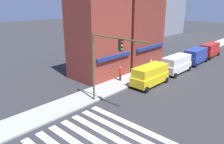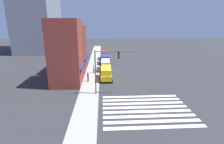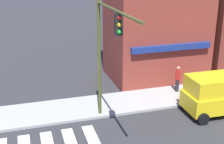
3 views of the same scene
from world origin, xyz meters
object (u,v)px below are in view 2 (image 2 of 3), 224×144
traffic_signal (105,64)px  van_blue (105,59)px  van_white (105,65)px  van_yellow (106,73)px  van_red (105,55)px  pedestrian_red_jacket (88,76)px  pedestrian_white_shirt (94,69)px

traffic_signal → van_blue: (20.01, -0.26, -3.35)m
traffic_signal → van_white: traffic_signal is taller
van_yellow → van_red: 18.65m
van_white → van_red: same height
pedestrian_red_jacket → van_blue: bearing=-46.8°
van_yellow → pedestrian_red_jacket: size_ratio=2.85×
traffic_signal → pedestrian_white_shirt: size_ratio=3.78×
van_blue → pedestrian_white_shirt: van_blue is taller
van_yellow → van_white: (6.39, 0.00, 0.00)m
van_blue → van_red: bearing=-0.9°
van_yellow → van_red: size_ratio=1.00×
van_white → van_red: size_ratio=1.01×
van_blue → van_red: same height
traffic_signal → van_white: bearing=-1.1°
traffic_signal → van_red: (25.87, -0.26, -3.35)m
van_blue → traffic_signal: bearing=178.3°
van_blue → pedestrian_red_jacket: (-14.20, 3.30, -0.21)m
van_blue → pedestrian_red_jacket: bearing=166.0°
traffic_signal → van_blue: traffic_signal is taller
pedestrian_red_jacket → pedestrian_white_shirt: 5.49m
pedestrian_red_jacket → traffic_signal: bearing=173.9°
van_white → pedestrian_red_jacket: bearing=158.7°
pedestrian_red_jacket → van_white: bearing=-56.7°
pedestrian_white_shirt → van_yellow: bearing=97.2°
van_red → van_white: bearing=179.3°
van_yellow → van_blue: bearing=1.2°
pedestrian_white_shirt → van_red: bearing=-124.6°
pedestrian_white_shirt → van_white: bearing=-161.6°
van_white → pedestrian_red_jacket: 8.47m
traffic_signal → pedestrian_red_jacket: traffic_signal is taller
van_yellow → van_red: bearing=1.2°
traffic_signal → van_yellow: (7.22, -0.26, -3.35)m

